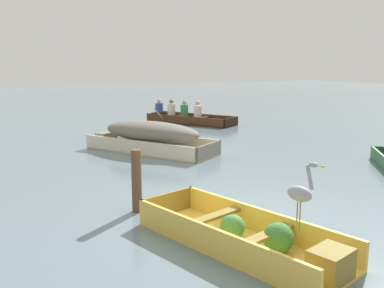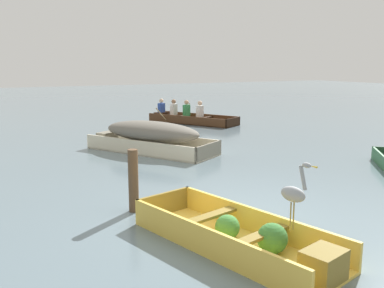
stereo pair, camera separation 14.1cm
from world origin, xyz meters
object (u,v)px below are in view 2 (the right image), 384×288
at_px(dinghy_yellow_foreground, 244,238).
at_px(skiff_cream_near_moored, 151,134).
at_px(rowboat_dark_varnish_with_crew, 188,117).
at_px(heron_on_dinghy, 294,192).
at_px(mooring_post, 133,181).

xyz_separation_m(dinghy_yellow_foreground, skiff_cream_near_moored, (1.32, 6.27, 0.32)).
relative_size(skiff_cream_near_moored, rowboat_dark_varnish_with_crew, 1.00).
bearing_deg(heron_on_dinghy, dinghy_yellow_foreground, 112.74).
bearing_deg(skiff_cream_near_moored, mooring_post, -115.74).
bearing_deg(mooring_post, skiff_cream_near_moored, 64.26).
distance_m(skiff_cream_near_moored, rowboat_dark_varnish_with_crew, 5.76).
bearing_deg(rowboat_dark_varnish_with_crew, mooring_post, -122.03).
bearing_deg(heron_on_dinghy, mooring_post, 110.68).
relative_size(rowboat_dark_varnish_with_crew, mooring_post, 3.66).
relative_size(skiff_cream_near_moored, heron_on_dinghy, 4.42).
height_order(rowboat_dark_varnish_with_crew, heron_on_dinghy, heron_on_dinghy).
distance_m(rowboat_dark_varnish_with_crew, heron_on_dinghy, 12.35).
height_order(skiff_cream_near_moored, heron_on_dinghy, heron_on_dinghy).
height_order(dinghy_yellow_foreground, skiff_cream_near_moored, skiff_cream_near_moored).
distance_m(dinghy_yellow_foreground, mooring_post, 2.17).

